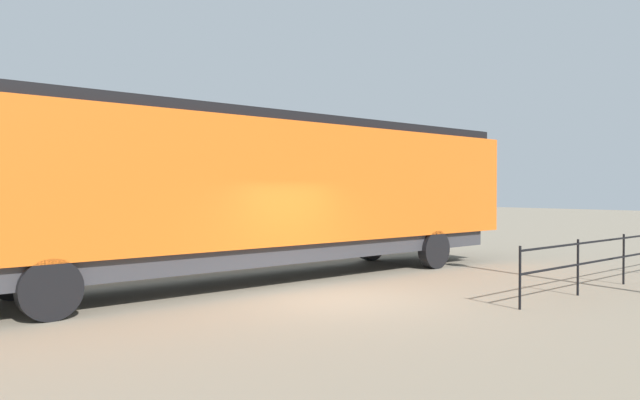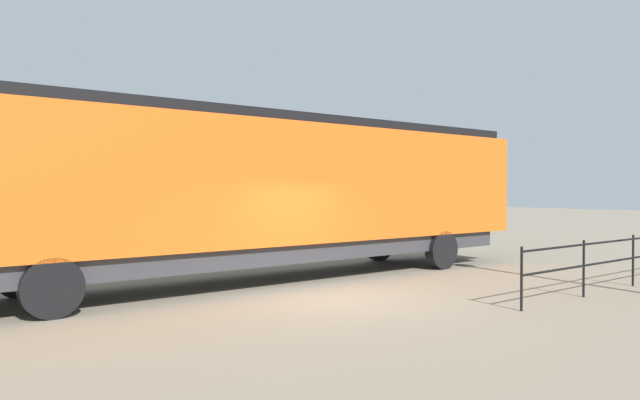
% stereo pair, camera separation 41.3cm
% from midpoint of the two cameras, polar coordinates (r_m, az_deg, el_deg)
% --- Properties ---
extents(ground_plane, '(120.00, 120.00, 0.00)m').
position_cam_midpoint_polar(ground_plane, '(12.53, 0.48, -9.52)').
color(ground_plane, gray).
extents(locomotive, '(2.89, 16.51, 4.13)m').
position_cam_midpoint_polar(locomotive, '(15.12, -5.08, 1.10)').
color(locomotive, orange).
rests_on(locomotive, ground_plane).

